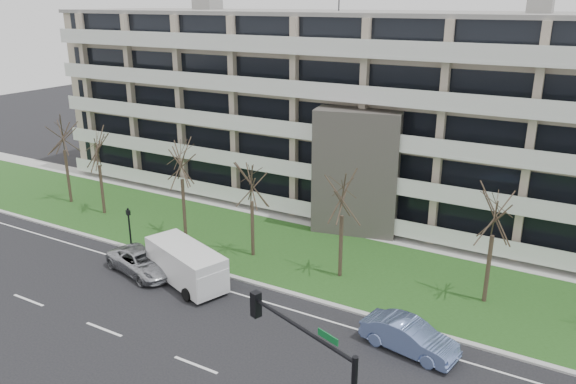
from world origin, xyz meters
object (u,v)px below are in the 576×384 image
Objects in this scene: blue_sedan at (409,336)px; white_van at (187,262)px; silver_pickup at (142,262)px; traffic_signal at (315,383)px; pedestrian_signal at (129,224)px.

white_van is (-13.69, 0.04, 0.60)m from blue_sedan.
traffic_signal is at bearing -104.38° from silver_pickup.
traffic_signal is (16.48, -8.78, 3.26)m from silver_pickup.
white_van is at bearing -71.10° from silver_pickup.
white_van reaches higher than blue_sedan.
traffic_signal reaches higher than silver_pickup.
silver_pickup is 1.72× the size of pedestrian_signal.
white_van reaches higher than silver_pickup.
pedestrian_signal is at bearing 170.68° from traffic_signal.
pedestrian_signal is at bearing -175.90° from white_van.
white_van is 6.63m from pedestrian_signal.
traffic_signal is at bearing -7.56° from pedestrian_signal.
traffic_signal reaches higher than pedestrian_signal.
silver_pickup is 0.85× the size of traffic_signal.
blue_sedan is at bearing 106.55° from traffic_signal.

